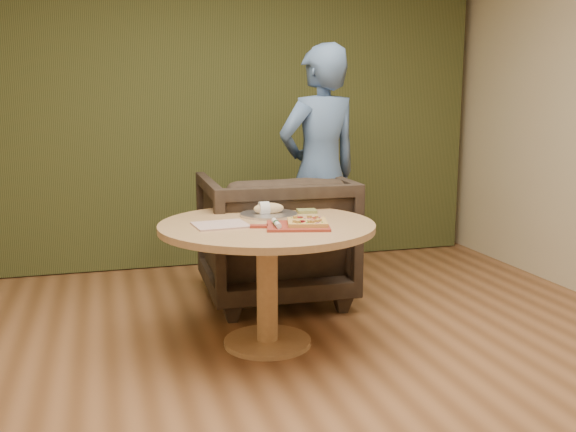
% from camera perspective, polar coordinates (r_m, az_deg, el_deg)
% --- Properties ---
extents(room_shell, '(5.04, 6.04, 2.84)m').
position_cam_1_polar(room_shell, '(2.88, 3.20, 9.04)').
color(room_shell, '#94603B').
rests_on(room_shell, ground).
extents(curtain, '(4.80, 0.14, 2.78)m').
position_cam_1_polar(curtain, '(5.69, -6.70, 9.72)').
color(curtain, '#333A1A').
rests_on(curtain, ground).
extents(pedestal_table, '(1.27, 1.27, 0.75)m').
position_cam_1_polar(pedestal_table, '(3.78, -1.88, -2.70)').
color(pedestal_table, tan).
rests_on(pedestal_table, ground).
extents(pizza_paddle, '(0.47, 0.36, 0.01)m').
position_cam_1_polar(pizza_paddle, '(3.62, 0.71, -0.90)').
color(pizza_paddle, '#9A3627').
rests_on(pizza_paddle, pedestal_table).
extents(flatbread_pizza, '(0.27, 0.27, 0.04)m').
position_cam_1_polar(flatbread_pizza, '(3.63, 1.73, -0.54)').
color(flatbread_pizza, tan).
rests_on(flatbread_pizza, pizza_paddle).
extents(cutlery_roll, '(0.05, 0.20, 0.03)m').
position_cam_1_polar(cutlery_roll, '(3.58, -1.04, -0.65)').
color(cutlery_roll, silver).
rests_on(cutlery_roll, pizza_paddle).
extents(newspaper, '(0.32, 0.28, 0.01)m').
position_cam_1_polar(newspaper, '(3.68, -6.00, -0.79)').
color(newspaper, white).
rests_on(newspaper, pedestal_table).
extents(serving_tray, '(0.36, 0.36, 0.02)m').
position_cam_1_polar(serving_tray, '(3.98, -1.72, 0.15)').
color(serving_tray, silver).
rests_on(serving_tray, pedestal_table).
extents(bread_roll, '(0.19, 0.09, 0.09)m').
position_cam_1_polar(bread_roll, '(3.97, -1.85, 0.66)').
color(bread_roll, '#D5B782').
rests_on(bread_roll, serving_tray).
extents(green_packet, '(0.13, 0.12, 0.02)m').
position_cam_1_polar(green_packet, '(4.08, 1.67, 0.44)').
color(green_packet, '#61682F').
rests_on(green_packet, pedestal_table).
extents(armchair, '(1.03, 0.97, 1.04)m').
position_cam_1_polar(armchair, '(4.67, -1.27, -1.28)').
color(armchair, black).
rests_on(armchair, ground).
extents(person_standing, '(0.77, 0.61, 1.85)m').
position_cam_1_polar(person_standing, '(4.72, 2.84, 3.85)').
color(person_standing, '#44608B').
rests_on(person_standing, ground).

